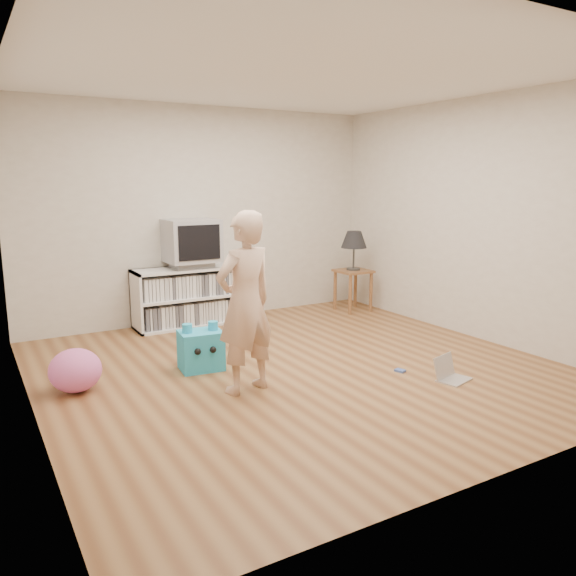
% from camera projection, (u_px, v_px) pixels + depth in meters
% --- Properties ---
extents(ground, '(4.50, 4.50, 0.00)m').
position_uv_depth(ground, '(298.00, 368.00, 5.22)').
color(ground, brown).
rests_on(ground, ground).
extents(walls, '(4.52, 4.52, 2.60)m').
position_uv_depth(walls, '(299.00, 228.00, 4.97)').
color(walls, '#BEB5A7').
rests_on(walls, ground).
extents(ceiling, '(4.50, 4.50, 0.01)m').
position_uv_depth(ceiling, '(300.00, 74.00, 4.73)').
color(ceiling, white).
rests_on(ceiling, walls).
extents(media_unit, '(1.40, 0.45, 0.70)m').
position_uv_depth(media_unit, '(193.00, 296.00, 6.75)').
color(media_unit, white).
rests_on(media_unit, ground).
extents(dvd_deck, '(0.45, 0.35, 0.07)m').
position_uv_depth(dvd_deck, '(192.00, 264.00, 6.66)').
color(dvd_deck, gray).
rests_on(dvd_deck, media_unit).
extents(crt_tv, '(0.60, 0.53, 0.50)m').
position_uv_depth(crt_tv, '(191.00, 241.00, 6.61)').
color(crt_tv, '#99999D').
rests_on(crt_tv, dvd_deck).
extents(side_table, '(0.42, 0.42, 0.55)m').
position_uv_depth(side_table, '(353.00, 280.00, 7.46)').
color(side_table, brown).
rests_on(side_table, ground).
extents(table_lamp, '(0.34, 0.34, 0.52)m').
position_uv_depth(table_lamp, '(354.00, 240.00, 7.36)').
color(table_lamp, '#333333').
rests_on(table_lamp, side_table).
extents(person, '(0.61, 0.46, 1.49)m').
position_uv_depth(person, '(245.00, 303.00, 4.53)').
color(person, beige).
rests_on(person, ground).
extents(laptop, '(0.35, 0.31, 0.20)m').
position_uv_depth(laptop, '(449.00, 373.00, 4.92)').
color(laptop, silver).
rests_on(laptop, ground).
extents(playing_cards, '(0.09, 0.11, 0.02)m').
position_uv_depth(playing_cards, '(400.00, 371.00, 5.12)').
color(playing_cards, '#415DAF').
rests_on(playing_cards, ground).
extents(plush_blue, '(0.41, 0.36, 0.44)m').
position_uv_depth(plush_blue, '(201.00, 350.00, 5.16)').
color(plush_blue, '#23A8D9').
rests_on(plush_blue, ground).
extents(plush_pink, '(0.46, 0.46, 0.36)m').
position_uv_depth(plush_pink, '(75.00, 370.00, 4.62)').
color(plush_pink, '#DA60B0').
rests_on(plush_pink, ground).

